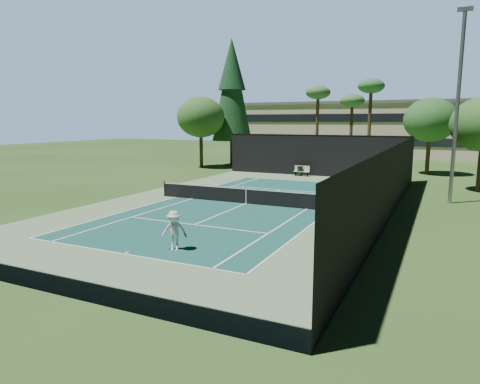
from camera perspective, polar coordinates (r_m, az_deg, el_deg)
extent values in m
plane|color=#2C501E|center=(27.89, 0.80, -1.58)|extent=(160.00, 160.00, 0.00)
cube|color=#6A8C62|center=(27.89, 0.80, -1.57)|extent=(18.00, 32.00, 0.01)
cube|color=#1A544A|center=(27.88, 0.80, -1.55)|extent=(10.97, 23.77, 0.01)
cube|color=white|center=(18.10, -15.29, -7.96)|extent=(10.97, 0.10, 0.01)
cube|color=white|center=(38.86, 8.15, 1.49)|extent=(10.97, 0.10, 0.01)
cube|color=white|center=(22.36, -6.09, -4.35)|extent=(8.23, 0.10, 0.01)
cube|color=white|center=(33.72, 5.35, 0.34)|extent=(8.23, 0.10, 0.01)
cube|color=white|center=(30.54, -8.59, -0.68)|extent=(0.10, 23.77, 0.01)
cube|color=white|center=(26.12, 11.81, -2.49)|extent=(0.10, 23.77, 0.01)
cube|color=white|center=(29.81, -6.41, -0.88)|extent=(0.10, 23.77, 0.01)
cube|color=white|center=(26.46, 8.93, -2.25)|extent=(0.10, 23.77, 0.01)
cube|color=white|center=(27.88, 0.80, -1.54)|extent=(0.10, 12.80, 0.01)
cube|color=white|center=(18.20, -14.98, -7.84)|extent=(0.10, 0.30, 0.01)
cube|color=white|center=(38.72, 8.08, 1.46)|extent=(0.10, 0.30, 0.01)
cylinder|color=black|center=(30.97, -10.02, 0.42)|extent=(0.10, 0.10, 1.10)
cylinder|color=black|center=(25.82, 13.82, -1.50)|extent=(0.10, 0.10, 1.10)
cube|color=black|center=(27.80, 0.80, -0.57)|extent=(12.80, 0.02, 0.92)
cube|color=white|center=(27.72, 0.80, 0.42)|extent=(12.80, 0.04, 0.07)
cube|color=white|center=(27.80, 0.80, -0.57)|extent=(0.05, 0.03, 0.92)
cube|color=black|center=(42.57, 9.88, 4.81)|extent=(18.00, 0.04, 4.00)
cube|color=black|center=(14.85, -26.04, -4.49)|extent=(18.00, 0.04, 4.00)
cube|color=black|center=(25.21, 19.74, 1.30)|extent=(0.04, 32.00, 4.00)
cube|color=black|center=(32.36, -13.85, 3.26)|extent=(0.04, 32.00, 4.00)
cube|color=black|center=(42.46, 9.95, 7.50)|extent=(18.00, 0.06, 0.06)
imported|color=silver|center=(17.99, -8.77, -5.11)|extent=(1.24, 0.97, 1.68)
sphere|color=yellow|center=(22.10, -23.44, -5.21)|extent=(0.07, 0.07, 0.07)
sphere|color=yellow|center=(32.47, 0.72, 0.04)|extent=(0.06, 0.06, 0.06)
sphere|color=#D9EE36|center=(29.36, 3.74, -0.96)|extent=(0.07, 0.07, 0.07)
sphere|color=#AACA2D|center=(31.42, -3.29, -0.27)|extent=(0.08, 0.08, 0.08)
cube|color=beige|center=(42.27, 8.20, 2.71)|extent=(1.50, 0.45, 0.05)
cube|color=beige|center=(42.43, 8.29, 3.14)|extent=(1.50, 0.06, 0.55)
cube|color=black|center=(42.48, 7.42, 2.44)|extent=(0.06, 0.40, 0.42)
cube|color=black|center=(42.13, 8.97, 2.34)|extent=(0.06, 0.40, 0.42)
cylinder|color=black|center=(42.37, 7.99, 2.73)|extent=(0.52, 0.52, 0.90)
cylinder|color=black|center=(42.31, 8.00, 3.36)|extent=(0.56, 0.56, 0.05)
cylinder|color=#402B1B|center=(52.52, -1.07, 5.58)|extent=(0.50, 0.50, 3.60)
cone|color=#153C1C|center=(52.53, -1.09, 13.44)|extent=(4.80, 4.80, 12.00)
cone|color=#14381D|center=(52.83, -1.10, 16.69)|extent=(3.30, 3.30, 6.00)
cylinder|color=#47331E|center=(50.69, 10.23, 8.10)|extent=(0.36, 0.36, 8.55)
ellipsoid|color=#34642D|center=(50.79, 10.38, 12.92)|extent=(2.80, 2.80, 1.54)
cylinder|color=#482F1F|center=(51.85, 14.57, 7.47)|extent=(0.36, 0.36, 7.65)
ellipsoid|color=#37692F|center=(51.88, 14.75, 11.70)|extent=(2.80, 2.80, 1.54)
cylinder|color=#47331E|center=(48.45, 16.84, 8.06)|extent=(0.36, 0.36, 9.00)
ellipsoid|color=#2C622C|center=(48.58, 17.10, 13.36)|extent=(2.80, 2.80, 1.54)
cylinder|color=#472F1E|center=(47.03, 23.75, 4.29)|extent=(0.40, 0.40, 3.52)
ellipsoid|color=#275A23|center=(46.89, 24.05, 8.77)|extent=(5.12, 5.12, 4.35)
cylinder|color=#47331E|center=(37.14, 29.36, 2.54)|extent=(0.40, 0.40, 3.30)
cylinder|color=#4C3520|center=(49.97, -5.19, 5.43)|extent=(0.40, 0.40, 3.74)
ellipsoid|color=#316125|center=(49.85, -5.26, 9.91)|extent=(5.44, 5.44, 4.62)
cube|color=beige|center=(71.80, 16.50, 7.99)|extent=(40.00, 12.00, 8.00)
cube|color=#59595B|center=(71.84, 16.65, 11.26)|extent=(40.50, 12.50, 0.40)
cube|color=black|center=(65.89, 15.59, 6.54)|extent=(38.00, 0.15, 1.20)
cube|color=black|center=(65.82, 15.72, 9.50)|extent=(38.00, 0.15, 1.20)
cylinder|color=gray|center=(30.88, 26.96, 9.68)|extent=(0.24, 0.24, 12.00)
cube|color=gray|center=(31.61, 27.84, 20.77)|extent=(0.90, 0.25, 0.25)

